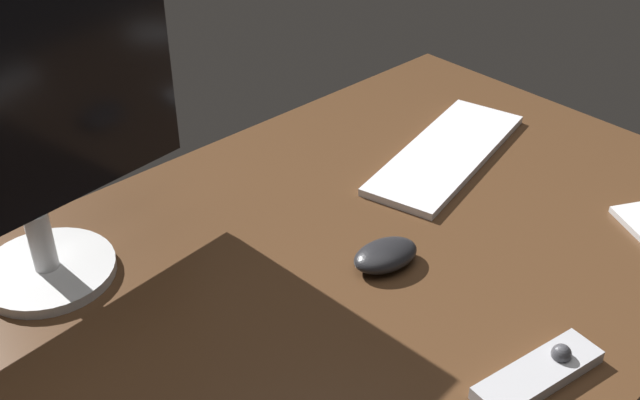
{
  "coord_description": "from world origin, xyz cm",
  "views": [
    {
      "loc": [
        -61.81,
        -64.01,
        73.53
      ],
      "look_at": [
        5.3,
        8.16,
        8.0
      ],
      "focal_mm": 44.53,
      "sensor_mm": 36.0,
      "label": 1
    }
  ],
  "objects_px": {
    "monitor": "(13,125)",
    "media_remote": "(540,373)",
    "keyboard": "(447,153)",
    "computer_mouse": "(386,255)"
  },
  "relations": [
    {
      "from": "keyboard",
      "to": "media_remote",
      "type": "height_order",
      "value": "media_remote"
    },
    {
      "from": "monitor",
      "to": "media_remote",
      "type": "height_order",
      "value": "monitor"
    },
    {
      "from": "media_remote",
      "to": "computer_mouse",
      "type": "bearing_deg",
      "value": 92.84
    },
    {
      "from": "computer_mouse",
      "to": "monitor",
      "type": "bearing_deg",
      "value": 149.22
    },
    {
      "from": "keyboard",
      "to": "monitor",
      "type": "bearing_deg",
      "value": 151.39
    },
    {
      "from": "keyboard",
      "to": "computer_mouse",
      "type": "relative_size",
      "value": 3.78
    },
    {
      "from": "computer_mouse",
      "to": "keyboard",
      "type": "bearing_deg",
      "value": 33.48
    },
    {
      "from": "keyboard",
      "to": "computer_mouse",
      "type": "height_order",
      "value": "computer_mouse"
    },
    {
      "from": "monitor",
      "to": "computer_mouse",
      "type": "relative_size",
      "value": 4.8
    },
    {
      "from": "computer_mouse",
      "to": "media_remote",
      "type": "distance_m",
      "value": 0.28
    }
  ]
}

